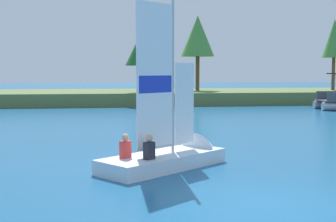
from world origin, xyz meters
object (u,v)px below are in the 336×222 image
object	(u,v)px
sailboat	(181,152)
shoreline_tree_midleft	(198,36)
shoreline_tree_left	(143,47)
shoreline_tree_centre	(334,39)

from	to	relation	value
sailboat	shoreline_tree_midleft	bearing A→B (deg)	39.03
shoreline_tree_midleft	sailboat	distance (m)	28.71
shoreline_tree_midleft	shoreline_tree_left	bearing A→B (deg)	-145.34
sailboat	shoreline_tree_left	bearing A→B (deg)	49.37
shoreline_tree_left	shoreline_tree_midleft	distance (m)	6.41
shoreline_tree_centre	sailboat	bearing A→B (deg)	-124.84
shoreline_tree_left	shoreline_tree_midleft	bearing A→B (deg)	34.66
shoreline_tree_centre	shoreline_tree_midleft	bearing A→B (deg)	176.17
shoreline_tree_centre	sailboat	world-z (taller)	shoreline_tree_centre
shoreline_tree_left	sailboat	distance (m)	24.35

